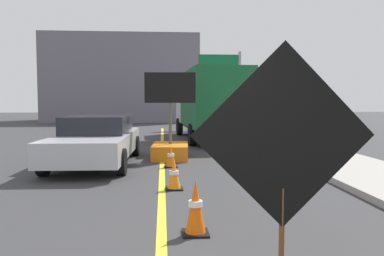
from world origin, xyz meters
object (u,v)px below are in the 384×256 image
Objects in this scene: traffic_cone_near_sign at (195,208)px; traffic_cone_far_lane at (171,157)px; highway_guide_sign at (228,76)px; box_truck at (209,103)px; roadwork_sign at (283,140)px; traffic_cone_mid_lane at (174,175)px; pickup_car at (97,140)px; arrow_board_trailer at (170,143)px.

traffic_cone_far_lane is (-0.22, 5.39, -0.08)m from traffic_cone_near_sign.
highway_guide_sign is at bearing 74.68° from traffic_cone_far_lane.
traffic_cone_near_sign is at bearing -100.71° from highway_guide_sign.
highway_guide_sign reaches higher than box_truck.
roadwork_sign is 4.80m from traffic_cone_mid_lane.
highway_guide_sign is at bearing 76.99° from traffic_cone_mid_lane.
pickup_car is at bearing 110.27° from roadwork_sign.
highway_guide_sign reaches higher than traffic_cone_near_sign.
roadwork_sign is at bearing -83.44° from traffic_cone_far_lane.
traffic_cone_near_sign is at bearing -88.37° from arrow_board_trailer.
traffic_cone_mid_lane is at bearing -100.97° from box_truck.
traffic_cone_far_lane is at bearing 90.17° from traffic_cone_mid_lane.
traffic_cone_mid_lane is at bearing -89.83° from traffic_cone_far_lane.
box_truck is 13.45× the size of traffic_cone_far_lane.
pickup_car is at bearing -113.72° from highway_guide_sign.
highway_guide_sign is (2.09, 7.45, 1.70)m from box_truck.
arrow_board_trailer reaches higher than roadwork_sign.
traffic_cone_mid_lane is 1.03× the size of traffic_cone_far_lane.
roadwork_sign is 0.86× the size of arrow_board_trailer.
traffic_cone_far_lane is at bearing -105.32° from highway_guide_sign.
highway_guide_sign reaches higher than traffic_cone_mid_lane.
pickup_car is (-2.94, 7.97, -0.77)m from roadwork_sign.
arrow_board_trailer is at bearing 89.84° from traffic_cone_mid_lane.
roadwork_sign is at bearing -71.78° from traffic_cone_near_sign.
traffic_cone_near_sign is (-0.61, 1.86, -1.10)m from roadwork_sign.
pickup_car reaches higher than traffic_cone_mid_lane.
highway_guide_sign is (6.13, 13.95, 2.72)m from pickup_car.
roadwork_sign is at bearing -79.77° from traffic_cone_mid_lane.
box_truck is 10.62× the size of traffic_cone_near_sign.
arrow_board_trailer is 0.52× the size of pickup_car.
traffic_cone_far_lane is (2.11, -0.72, -0.41)m from pickup_car.
box_truck is 13.07× the size of traffic_cone_mid_lane.
box_truck is at bearing 70.97° from arrow_board_trailer.
arrow_board_trailer is at bearing -107.12° from highway_guide_sign.
pickup_car reaches higher than traffic_cone_far_lane.
highway_guide_sign is at bearing 81.74° from roadwork_sign.
traffic_cone_near_sign is at bearing -87.65° from traffic_cone_far_lane.
traffic_cone_mid_lane is at bearing 94.49° from traffic_cone_near_sign.
traffic_cone_far_lane is (-1.93, -7.22, -1.44)m from box_truck.
roadwork_sign is at bearing -98.26° from highway_guide_sign.
pickup_car is 1.04× the size of highway_guide_sign.
traffic_cone_mid_lane reaches higher than traffic_cone_far_lane.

